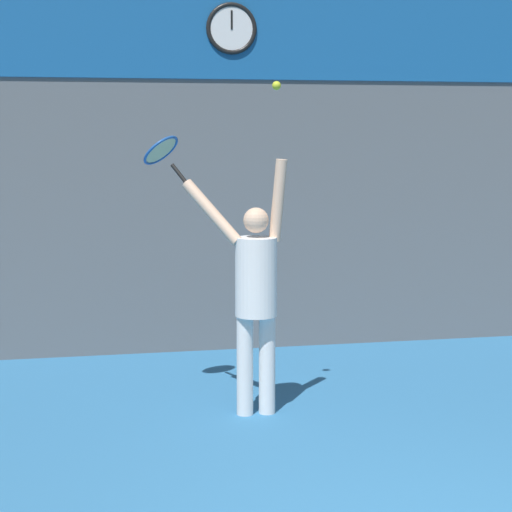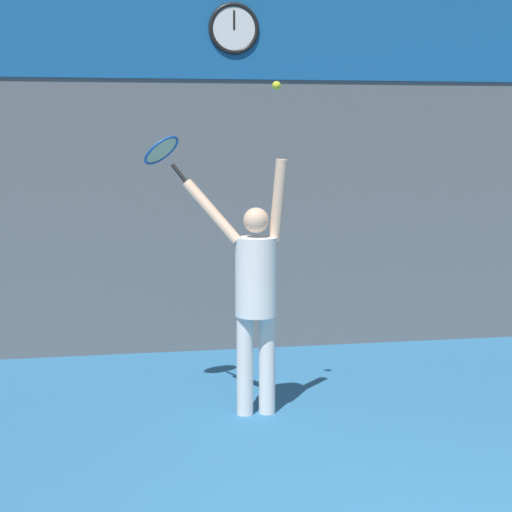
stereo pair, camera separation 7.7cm
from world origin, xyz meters
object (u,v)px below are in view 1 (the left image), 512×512
Objects in this scene: scoreboard_clock at (231,28)px; tennis_player at (255,288)px; tennis_ball at (277,86)px; tennis_racket at (162,152)px.

scoreboard_clock is 3.11m from tennis_player.
tennis_player is 1.57m from tennis_ball.
tennis_ball is (-0.04, -2.20, -0.66)m from scoreboard_clock.
scoreboard_clock reaches higher than tennis_player.
scoreboard_clock is 0.25× the size of tennis_player.
scoreboard_clock reaches higher than tennis_ball.
tennis_player is at bearing 169.66° from tennis_ball.
scoreboard_clock is at bearing 84.57° from tennis_player.
scoreboard_clock reaches higher than tennis_racket.
scoreboard_clock is at bearing 88.84° from tennis_ball.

